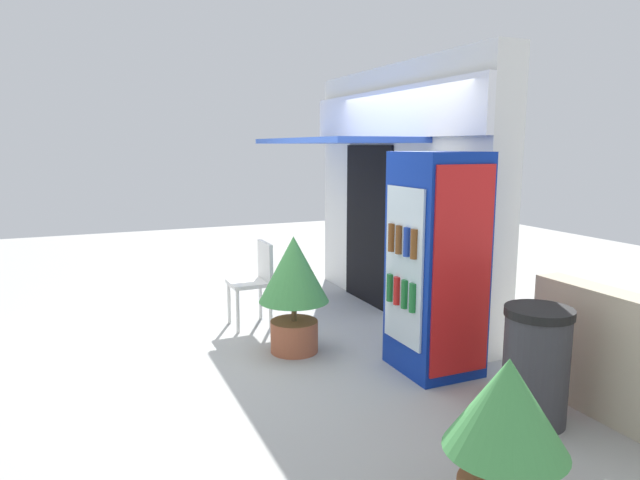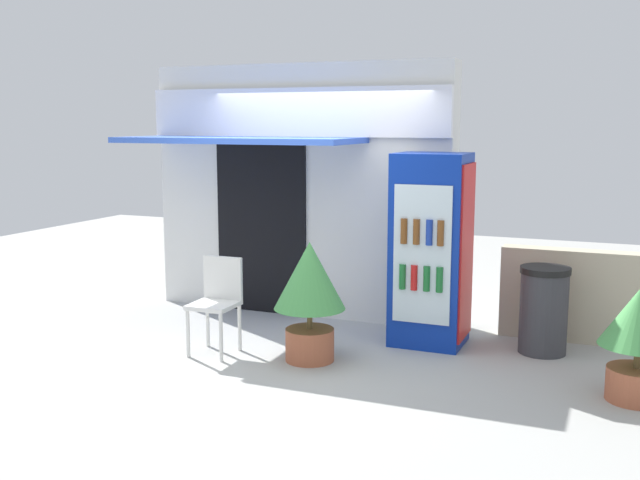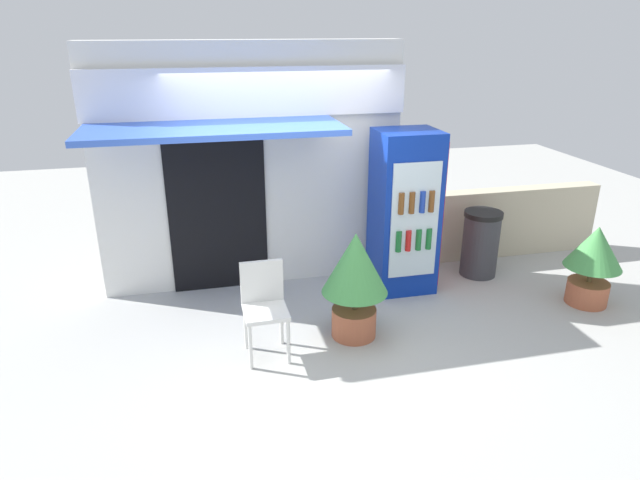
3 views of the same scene
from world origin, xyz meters
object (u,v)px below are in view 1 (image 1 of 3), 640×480
at_px(trash_bin, 536,365).
at_px(plastic_chair, 256,277).
at_px(drink_cooler, 436,264).
at_px(potted_plant_near_shop, 294,282).
at_px(potted_plant_curbside, 506,429).

bearing_deg(trash_bin, plastic_chair, -157.97).
bearing_deg(drink_cooler, potted_plant_near_shop, -132.50).
xyz_separation_m(drink_cooler, plastic_chair, (-1.80, -1.06, -0.41)).
xyz_separation_m(drink_cooler, trash_bin, (1.08, 0.11, -0.52)).
height_order(potted_plant_curbside, trash_bin, potted_plant_curbside).
relative_size(potted_plant_near_shop, trash_bin, 1.33).
distance_m(drink_cooler, potted_plant_curbside, 2.13).
bearing_deg(plastic_chair, potted_plant_near_shop, 5.87).
relative_size(potted_plant_near_shop, potted_plant_curbside, 1.20).
xyz_separation_m(potted_plant_curbside, trash_bin, (-0.82, 1.00, -0.14)).
distance_m(plastic_chair, potted_plant_curbside, 3.69).
distance_m(potted_plant_near_shop, trash_bin, 2.24).
relative_size(drink_cooler, potted_plant_curbside, 2.04).
height_order(potted_plant_near_shop, trash_bin, potted_plant_near_shop).
bearing_deg(drink_cooler, potted_plant_curbside, -25.23).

